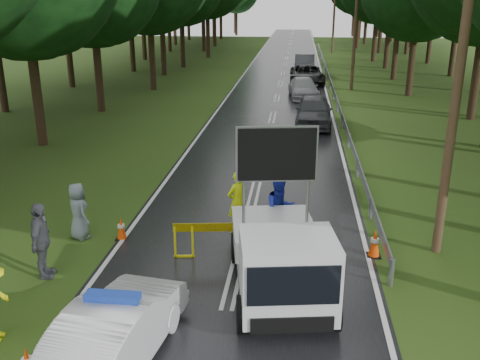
# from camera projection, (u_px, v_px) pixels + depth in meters

# --- Properties ---
(ground) EXTENTS (160.00, 160.00, 0.00)m
(ground) POSITION_uv_depth(u_px,v_px,m) (234.00, 277.00, 12.97)
(ground) COLOR #253F12
(ground) RESTS_ON ground
(road) EXTENTS (7.00, 140.00, 0.02)m
(road) POSITION_uv_depth(u_px,v_px,m) (280.00, 84.00, 41.15)
(road) COLOR black
(road) RESTS_ON ground
(guardrail) EXTENTS (0.12, 60.06, 0.70)m
(guardrail) POSITION_uv_depth(u_px,v_px,m) (329.00, 78.00, 40.28)
(guardrail) COLOR gray
(guardrail) RESTS_ON ground
(utility_pole_near) EXTENTS (1.40, 0.24, 10.00)m
(utility_pole_near) POSITION_uv_depth(u_px,v_px,m) (461.00, 58.00, 12.66)
(utility_pole_near) COLOR #493422
(utility_pole_near) RESTS_ON ground
(utility_pole_mid) EXTENTS (1.40, 0.24, 10.00)m
(utility_pole_mid) POSITION_uv_depth(u_px,v_px,m) (356.00, 17.00, 37.08)
(utility_pole_mid) COLOR #493422
(utility_pole_mid) RESTS_ON ground
(utility_pole_far) EXTENTS (1.40, 0.24, 10.00)m
(utility_pole_far) POSITION_uv_depth(u_px,v_px,m) (334.00, 8.00, 61.51)
(utility_pole_far) COLOR #493422
(utility_pole_far) RESTS_ON ground
(police_sedan) EXTENTS (1.96, 4.17, 1.45)m
(police_sedan) POSITION_uv_depth(u_px,v_px,m) (116.00, 332.00, 9.75)
(police_sedan) COLOR silver
(police_sedan) RESTS_ON ground
(work_truck) EXTENTS (2.69, 4.82, 3.65)m
(work_truck) POSITION_uv_depth(u_px,v_px,m) (281.00, 258.00, 11.81)
(work_truck) COLOR gray
(work_truck) RESTS_ON ground
(barrier) EXTENTS (2.34, 0.36, 0.97)m
(barrier) POSITION_uv_depth(u_px,v_px,m) (219.00, 232.00, 13.72)
(barrier) COLOR yellow
(barrier) RESTS_ON ground
(officer) EXTENTS (0.80, 0.79, 1.87)m
(officer) POSITION_uv_depth(u_px,v_px,m) (238.00, 202.00, 15.12)
(officer) COLOR #E1FF0D
(officer) RESTS_ON ground
(civilian) EXTENTS (1.18, 1.10, 1.93)m
(civilian) POSITION_uv_depth(u_px,v_px,m) (280.00, 210.00, 14.48)
(civilian) COLOR #1825A1
(civilian) RESTS_ON ground
(bystander_mid) EXTENTS (0.65, 1.18, 1.91)m
(bystander_mid) POSITION_uv_depth(u_px,v_px,m) (41.00, 241.00, 12.70)
(bystander_mid) COLOR #42444A
(bystander_mid) RESTS_ON ground
(bystander_right) EXTENTS (0.93, 0.92, 1.63)m
(bystander_right) POSITION_uv_depth(u_px,v_px,m) (78.00, 211.00, 14.82)
(bystander_right) COLOR gray
(bystander_right) RESTS_ON ground
(queue_car_first) EXTENTS (1.96, 4.61, 1.55)m
(queue_car_first) POSITION_uv_depth(u_px,v_px,m) (314.00, 111.00, 27.84)
(queue_car_first) COLOR #383C3F
(queue_car_first) RESTS_ON ground
(queue_car_second) EXTENTS (2.23, 4.62, 1.30)m
(queue_car_second) POSITION_uv_depth(u_px,v_px,m) (303.00, 88.00, 35.50)
(queue_car_second) COLOR #95979C
(queue_car_second) RESTS_ON ground
(queue_car_third) EXTENTS (2.79, 5.32, 1.43)m
(queue_car_third) POSITION_uv_depth(u_px,v_px,m) (307.00, 75.00, 41.09)
(queue_car_third) COLOR black
(queue_car_third) RESTS_ON ground
(queue_car_fourth) EXTENTS (1.75, 4.86, 1.60)m
(queue_car_fourth) POSITION_uv_depth(u_px,v_px,m) (305.00, 64.00, 46.71)
(queue_car_fourth) COLOR #414448
(queue_car_fourth) RESTS_ON ground
(cone_center) EXTENTS (0.32, 0.32, 0.68)m
(cone_center) POSITION_uv_depth(u_px,v_px,m) (261.00, 232.00, 14.69)
(cone_center) COLOR black
(cone_center) RESTS_ON ground
(cone_far) EXTENTS (0.36, 0.36, 0.76)m
(cone_far) POSITION_uv_depth(u_px,v_px,m) (260.00, 219.00, 15.39)
(cone_far) COLOR black
(cone_far) RESTS_ON ground
(cone_left_mid) EXTENTS (0.32, 0.32, 0.67)m
(cone_left_mid) POSITION_uv_depth(u_px,v_px,m) (121.00, 228.00, 14.91)
(cone_left_mid) COLOR black
(cone_left_mid) RESTS_ON ground
(cone_right) EXTENTS (0.37, 0.37, 0.77)m
(cone_right) POSITION_uv_depth(u_px,v_px,m) (375.00, 243.00, 13.90)
(cone_right) COLOR black
(cone_right) RESTS_ON ground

